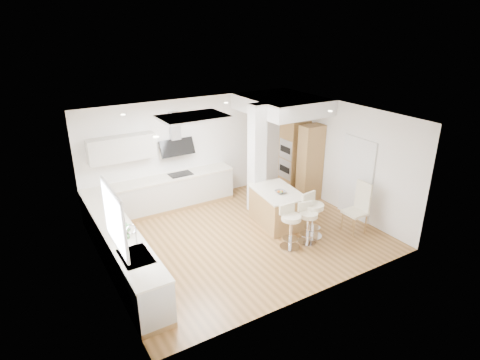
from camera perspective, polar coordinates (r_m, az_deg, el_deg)
ground at (r=9.37m, az=0.06°, el=-7.96°), size 6.00×6.00×0.00m
ceiling at (r=9.37m, az=0.06°, el=-7.96°), size 6.00×5.00×0.02m
wall_back at (r=10.84m, az=-6.79°, el=4.25°), size 6.00×0.04×2.80m
wall_left at (r=7.78m, az=-19.28°, el=-4.26°), size 0.04×5.00×2.80m
wall_right at (r=10.52m, az=14.22°, el=3.16°), size 0.04×5.00×2.80m
skylight at (r=8.50m, az=-6.68°, el=8.88°), size 4.10×2.10×0.06m
window_left at (r=6.86m, az=-17.53°, el=-4.90°), size 0.06×1.28×1.07m
doorway_right at (r=10.26m, az=16.24°, el=0.07°), size 0.05×1.00×2.10m
counter_left at (r=8.46m, az=-16.85°, el=-8.97°), size 0.63×4.50×1.35m
counter_back at (r=10.52m, az=-10.51°, el=-0.62°), size 3.62×0.63×2.50m
pillar at (r=10.03m, az=2.41°, el=2.91°), size 0.35×0.35×2.80m
soffit at (r=10.66m, az=5.96°, el=10.65°), size 1.78×2.20×0.40m
oven_column at (r=11.28m, az=8.53°, el=2.99°), size 0.63×1.21×2.10m
peninsula at (r=9.77m, az=5.24°, el=-3.84°), size 1.09×1.51×0.92m
bar_stool_a at (r=8.74m, az=7.17°, el=-6.30°), size 0.45×0.45×1.00m
bar_stool_b at (r=9.01m, az=9.61°, el=-5.77°), size 0.48×0.48×0.94m
bar_stool_c at (r=9.23m, az=10.28°, el=-4.66°), size 0.53×0.53×1.05m
dining_chair at (r=9.72m, az=16.57°, el=-3.48°), size 0.47×0.47×1.21m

